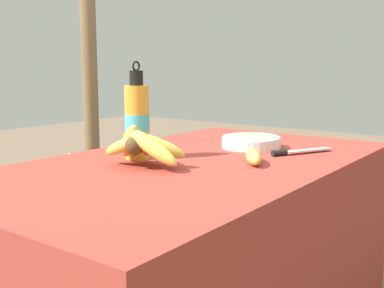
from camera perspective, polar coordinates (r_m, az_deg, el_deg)
name	(u,v)px	position (r m, az deg, el deg)	size (l,w,h in m)	color
market_counter	(194,267)	(1.60, 0.26, -14.39)	(1.44, 0.81, 0.70)	maroon
banana_bunch_ripe	(143,145)	(1.39, -5.81, -0.07)	(0.17, 0.29, 0.14)	#4C381E
serving_bowl	(251,141)	(1.74, 7.05, 0.37)	(0.21, 0.21, 0.04)	white
water_bottle	(137,120)	(1.52, -6.53, 2.83)	(0.08, 0.08, 0.31)	gold
loose_banana_front	(253,157)	(1.46, 7.27, -1.51)	(0.16, 0.13, 0.04)	#E0C64C
knife	(294,152)	(1.63, 11.95, -0.88)	(0.23, 0.13, 0.02)	#BCBCC1
banana_bunch_green	(75,161)	(2.74, -13.67, -1.92)	(0.17, 0.24, 0.12)	#4C381E
support_post_far	(88,18)	(3.39, -12.24, 14.34)	(0.10, 0.10, 2.62)	brown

